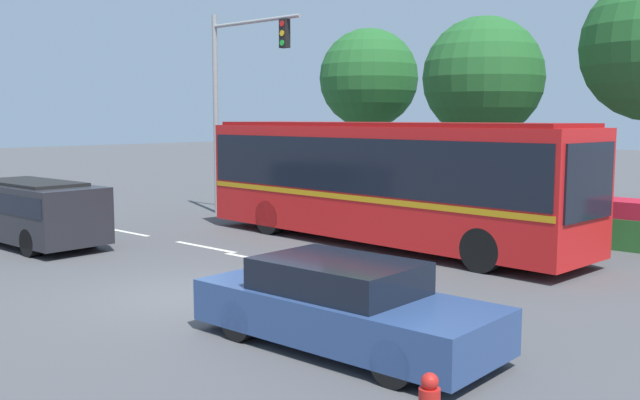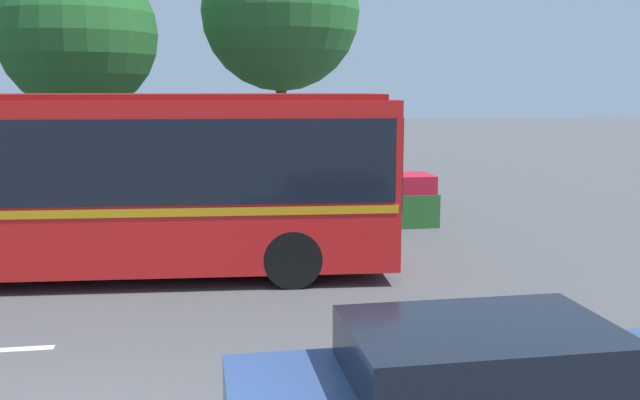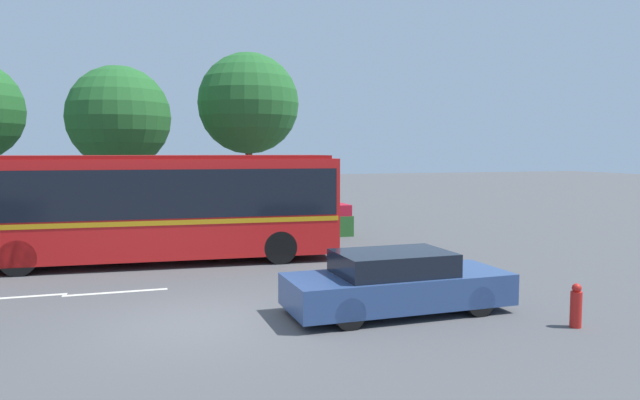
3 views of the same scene
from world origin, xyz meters
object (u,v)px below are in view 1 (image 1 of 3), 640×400
at_px(city_bus, 382,175).
at_px(traffic_light_pole, 233,86).
at_px(sedan_foreground, 343,306).
at_px(suv_left_lane, 33,208).
at_px(street_tree_left, 369,79).
at_px(street_tree_centre, 483,78).

relative_size(city_bus, traffic_light_pole, 1.67).
height_order(sedan_foreground, traffic_light_pole, traffic_light_pole).
bearing_deg(suv_left_lane, city_bus, 42.82).
relative_size(sedan_foreground, suv_left_lane, 0.98).
height_order(city_bus, sedan_foreground, city_bus).
bearing_deg(city_bus, sedan_foreground, -52.68).
distance_m(city_bus, sedan_foreground, 8.88).
height_order(street_tree_left, street_tree_centre, street_tree_left).
xyz_separation_m(sedan_foreground, street_tree_centre, (-5.69, 14.13, 4.12)).
relative_size(city_bus, suv_left_lane, 2.40).
bearing_deg(traffic_light_pole, street_tree_centre, 41.24).
height_order(sedan_foreground, suv_left_lane, suv_left_lane).
distance_m(city_bus, street_tree_centre, 7.43).
height_order(suv_left_lane, street_tree_centre, street_tree_centre).
relative_size(traffic_light_pole, street_tree_left, 1.01).
bearing_deg(street_tree_centre, suv_left_lane, -114.17).
bearing_deg(street_tree_left, traffic_light_pole, -99.40).
xyz_separation_m(suv_left_lane, street_tree_centre, (5.91, 13.18, 3.74)).
height_order(city_bus, traffic_light_pole, traffic_light_pole).
bearing_deg(suv_left_lane, street_tree_centre, 65.27).
xyz_separation_m(city_bus, suv_left_lane, (-6.76, -6.38, -0.86)).
relative_size(suv_left_lane, street_tree_left, 0.70).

